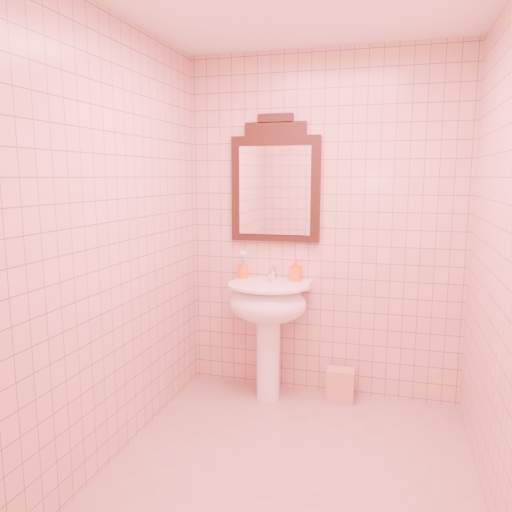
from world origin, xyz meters
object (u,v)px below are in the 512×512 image
(pedestal_sink, at_px, (268,311))
(soap_dispenser, at_px, (296,270))
(mirror, at_px, (275,183))
(toothbrush_cup, at_px, (243,272))
(towel, at_px, (340,385))

(pedestal_sink, distance_m, soap_dispenser, 0.36)
(pedestal_sink, xyz_separation_m, mirror, (0.00, 0.20, 0.91))
(toothbrush_cup, relative_size, soap_dispenser, 1.11)
(toothbrush_cup, height_order, towel, toothbrush_cup)
(pedestal_sink, height_order, soap_dispenser, soap_dispenser)
(toothbrush_cup, bearing_deg, soap_dispenser, 0.99)
(toothbrush_cup, bearing_deg, mirror, 13.78)
(mirror, relative_size, soap_dispenser, 5.56)
(pedestal_sink, relative_size, mirror, 0.94)
(mirror, bearing_deg, pedestal_sink, -90.00)
(pedestal_sink, distance_m, mirror, 0.93)
(towel, bearing_deg, toothbrush_cup, 176.31)
(soap_dispenser, bearing_deg, pedestal_sink, -134.10)
(mirror, bearing_deg, toothbrush_cup, -166.22)
(mirror, xyz_separation_m, soap_dispenser, (0.17, -0.05, -0.62))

